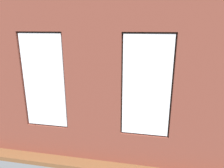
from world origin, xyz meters
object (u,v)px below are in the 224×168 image
Objects in this scene: couch_left at (200,113)px; coffee_table at (110,103)px; potted_plant_near_tv at (35,96)px; potted_plant_foreground_right at (65,76)px; potted_plant_corner_near_left at (191,83)px; potted_plant_between_couches at (149,116)px; remote_black at (95,102)px; media_console at (36,97)px; couch_by_window at (90,129)px; tv_flatscreen at (35,81)px; candle_jar at (123,100)px; cup_ceramic at (104,100)px; potted_plant_mid_room_small at (145,94)px; papasan_chair at (122,85)px.

couch_left reaches higher than coffee_table.
potted_plant_foreground_right is (0.25, -2.87, -0.02)m from potted_plant_near_tv.
potted_plant_between_couches is at bearing 67.29° from potted_plant_corner_near_left.
media_console is (2.39, -0.43, -0.15)m from remote_black.
potted_plant_between_couches reaches higher than potted_plant_foreground_right.
potted_plant_near_tv is (-0.55, 0.92, 0.40)m from media_console.
tv_flatscreen is at bearing -37.08° from couch_by_window.
media_console is 0.74× the size of potted_plant_between_couches.
tv_flatscreen is at bearing 81.27° from potted_plant_foreground_right.
candle_jar is 2.85m from potted_plant_near_tv.
couch_by_window and couch_left have the same top height.
potted_plant_corner_near_left is at bearing -144.81° from cup_ceramic.
media_console is (2.87, -0.32, -0.09)m from coffee_table.
potted_plant_foreground_right is (2.09, -2.38, 0.22)m from remote_black.
candle_jar is at bearing -167.38° from remote_black.
couch_by_window is 1.26× the size of coffee_table.
cup_ceramic reaches higher than remote_black.
potted_plant_between_couches is (-0.16, 2.87, 0.43)m from potted_plant_mid_room_small.
candle_jar reaches higher than remote_black.
potted_plant_between_couches is (1.53, 1.53, 0.48)m from couch_left.
potted_plant_between_couches reaches higher than couch_by_window.
couch_by_window is 2.42× the size of potted_plant_corner_near_left.
potted_plant_between_couches is at bearing 163.29° from potted_plant_near_tv.
tv_flatscreen is 0.85× the size of potted_plant_foreground_right.
candle_jar is at bearing 144.44° from potted_plant_foreground_right.
coffee_table is at bearing 173.51° from tv_flatscreen.
potted_plant_foreground_right is at bearing -16.34° from potted_plant_mid_room_small.
media_console is at bearing -25.76° from potted_plant_between_couches.
potted_plant_foreground_right reaches higher than media_console.
potted_plant_corner_near_left is at bearing -148.21° from potted_plant_mid_room_small.
remote_black is 2.48m from tv_flatscreen.
couch_left is 22.15× the size of cup_ceramic.
potted_plant_foreground_right is (2.37, -2.18, 0.19)m from cup_ceramic.
papasan_chair reaches higher than candle_jar.
potted_plant_corner_near_left is at bearing -146.55° from remote_black.
remote_black is at bearing 35.48° from cup_ceramic.
tv_flatscreen is 0.89× the size of papasan_chair.
papasan_chair is at bearing -152.80° from tv_flatscreen.
potted_plant_mid_room_small is 2.91m from potted_plant_between_couches.
potted_plant_between_couches is at bearing 154.21° from tv_flatscreen.
couch_left reaches higher than media_console.
papasan_chair is at bearing -95.22° from couch_by_window.
cup_ceramic is at bearing -88.69° from couch_by_window.
cup_ceramic is at bearing 3.24° from candle_jar.
potted_plant_between_couches is 3.77m from potted_plant_near_tv.
papasan_chair reaches higher than cup_ceramic.
potted_plant_between_couches is 1.56× the size of potted_plant_corner_near_left.
remote_black is at bearing 169.72° from tv_flatscreen.
papasan_chair is at bearing -72.59° from potted_plant_between_couches.
remote_black reaches higher than coffee_table.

